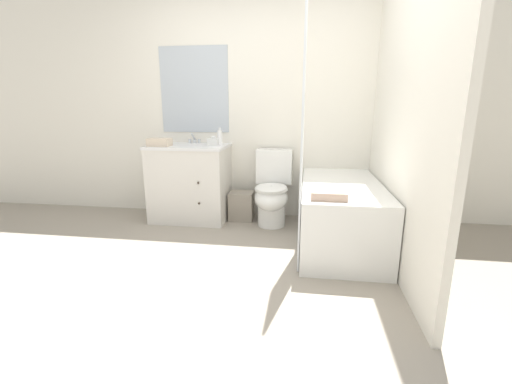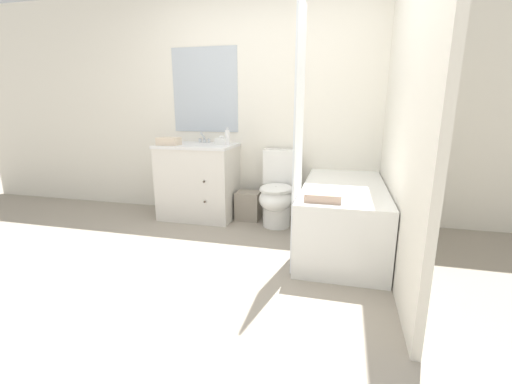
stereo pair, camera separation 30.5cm
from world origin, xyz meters
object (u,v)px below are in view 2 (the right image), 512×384
bath_towel_folded (323,197)px  toilet (278,192)px  tissue_box (222,141)px  bathtub (343,215)px  hand_towel_folded (169,141)px  vanity_cabinet (199,180)px  wastebasket (248,206)px  soap_dispenser (227,137)px  sink_faucet (204,139)px

bath_towel_folded → toilet: bearing=117.9°
toilet → tissue_box: (-0.65, 0.09, 0.51)m
bathtub → hand_towel_folded: (-1.87, 0.33, 0.59)m
vanity_cabinet → bathtub: (1.60, -0.47, -0.14)m
wastebasket → soap_dispenser: (-0.23, -0.02, 0.77)m
hand_towel_folded → bathtub: bearing=-9.9°
toilet → wastebasket: 0.42m
tissue_box → bathtub: bearing=-21.1°
vanity_cabinet → tissue_box: 0.53m
toilet → sink_faucet: bearing=165.0°
wastebasket → soap_dispenser: 0.80m
bath_towel_folded → hand_towel_folded: bearing=152.4°
vanity_cabinet → bath_towel_folded: 1.79m
vanity_cabinet → sink_faucet: bearing=90.0°
toilet → tissue_box: 0.83m
bathtub → bath_towel_folded: 0.67m
bathtub → bath_towel_folded: bearing=-104.8°
vanity_cabinet → sink_faucet: size_ratio=5.93×
bathtub → soap_dispenser: size_ratio=7.90×
toilet → bathtub: 0.80m
wastebasket → soap_dispenser: soap_dispenser is taller
vanity_cabinet → toilet: vanity_cabinet is taller
hand_towel_folded → wastebasket: bearing=13.0°
tissue_box → soap_dispenser: 0.09m
vanity_cabinet → hand_towel_folded: (-0.27, -0.15, 0.45)m
sink_faucet → wastebasket: bearing=-14.7°
bathtub → wastebasket: size_ratio=4.71×
tissue_box → soap_dispenser: bearing=-10.8°
wastebasket → hand_towel_folded: bearing=-167.0°
vanity_cabinet → hand_towel_folded: 0.54m
bathtub → wastebasket: (-1.03, 0.52, -0.13)m
tissue_box → hand_towel_folded: bearing=-161.0°
hand_towel_folded → bath_towel_folded: size_ratio=0.86×
toilet → tissue_box: tissue_box is taller
tissue_box → bath_towel_folded: 1.62m
bathtub → toilet: bearing=148.2°
tissue_box → soap_dispenser: soap_dispenser is taller
tissue_box → soap_dispenser: (0.07, -0.01, 0.05)m
sink_faucet → bathtub: sink_faucet is taller
soap_dispenser → hand_towel_folded: (-0.61, -0.17, -0.04)m
vanity_cabinet → toilet: 0.93m
vanity_cabinet → sink_faucet: 0.49m
soap_dispenser → bath_towel_folded: bearing=-44.1°
vanity_cabinet → bathtub: size_ratio=0.56×
sink_faucet → soap_dispenser: 0.39m
wastebasket → bath_towel_folded: bearing=-51.2°
bathtub → bath_towel_folded: (-0.15, -0.57, 0.31)m
sink_faucet → hand_towel_folded: (-0.27, -0.34, 0.01)m
vanity_cabinet → bathtub: bearing=-16.4°
bath_towel_folded → sink_faucet: bearing=139.4°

